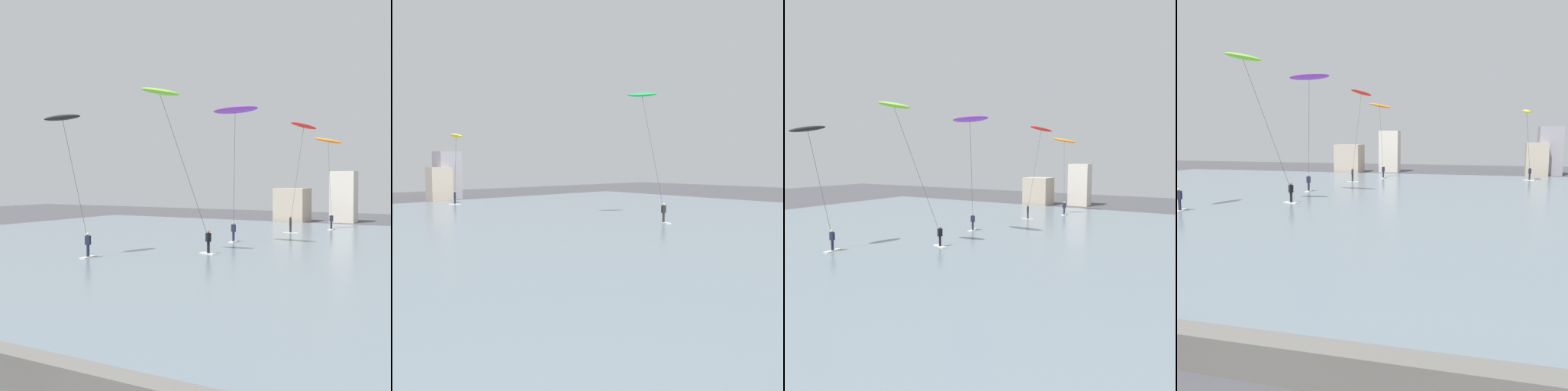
% 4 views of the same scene
% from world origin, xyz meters
% --- Properties ---
extents(water_bay, '(84.00, 52.00, 0.10)m').
position_xyz_m(water_bay, '(0.00, 30.33, 0.05)').
color(water_bay, slate).
rests_on(water_bay, ground).
extents(far_shore_buildings, '(32.49, 5.33, 6.81)m').
position_xyz_m(far_shore_buildings, '(-0.18, 59.61, 2.79)').
color(far_shore_buildings, '#B7A893').
rests_on(far_shore_buildings, ground).
extents(kitesurfer_lime, '(4.60, 3.62, 11.44)m').
position_xyz_m(kitesurfer_lime, '(-12.00, 24.44, 9.81)').
color(kitesurfer_lime, silver).
rests_on(kitesurfer_lime, water_bay).
extents(kitesurfer_red, '(2.62, 4.79, 11.03)m').
position_xyz_m(kitesurfer_red, '(-9.89, 45.95, 9.52)').
color(kitesurfer_red, silver).
rests_on(kitesurfer_red, water_bay).
extents(kitesurfer_orange, '(3.13, 4.34, 9.88)m').
position_xyz_m(kitesurfer_orange, '(-8.85, 51.51, 8.58)').
color(kitesurfer_orange, silver).
rests_on(kitesurfer_orange, water_bay).
extents(kitesurfer_purple, '(4.05, 3.98, 10.79)m').
position_xyz_m(kitesurfer_purple, '(-10.32, 31.54, 9.93)').
color(kitesurfer_purple, silver).
rests_on(kitesurfer_purple, water_bay).
extents(kitesurfer_black, '(2.63, 2.91, 9.59)m').
position_xyz_m(kitesurfer_black, '(-17.25, 20.46, 8.23)').
color(kitesurfer_black, silver).
rests_on(kitesurfer_black, water_bay).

